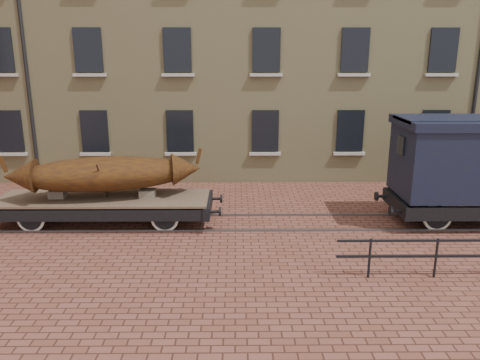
{
  "coord_description": "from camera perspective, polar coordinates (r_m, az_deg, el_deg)",
  "views": [
    {
      "loc": [
        -0.2,
        -14.11,
        5.22
      ],
      "look_at": [
        -0.08,
        0.5,
        1.3
      ],
      "focal_mm": 35.0,
      "sensor_mm": 36.0,
      "label": 1
    }
  ],
  "objects": [
    {
      "name": "ground",
      "position": [
        15.05,
        0.3,
        -5.28
      ],
      "size": [
        90.0,
        90.0,
        0.0
      ],
      "primitive_type": "plane",
      "color": "brown"
    },
    {
      "name": "flatcar_wagon",
      "position": [
        15.4,
        -16.3,
        -2.66
      ],
      "size": [
        7.47,
        2.03,
        1.13
      ],
      "color": "brown",
      "rests_on": "ground"
    },
    {
      "name": "rail_track",
      "position": [
        15.04,
        0.3,
        -5.17
      ],
      "size": [
        30.0,
        1.52,
        0.06
      ],
      "color": "#59595E",
      "rests_on": "ground"
    },
    {
      "name": "iron_boat",
      "position": [
        15.11,
        -16.07,
        0.76
      ],
      "size": [
        6.0,
        2.58,
        1.47
      ],
      "color": "#522C0B",
      "rests_on": "flatcar_wagon"
    },
    {
      "name": "warehouse_cream",
      "position": [
        24.38,
        7.46,
        19.09
      ],
      "size": [
        40.0,
        10.19,
        14.0
      ],
      "color": "tan",
      "rests_on": "ground"
    }
  ]
}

